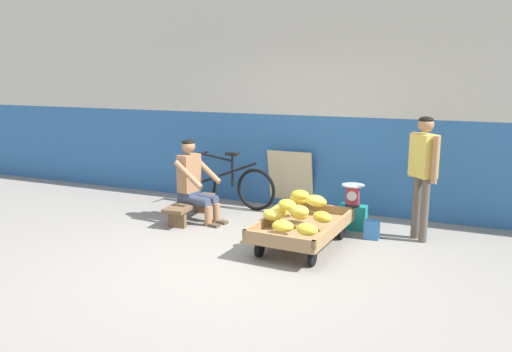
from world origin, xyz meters
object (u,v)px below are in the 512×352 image
(weighing_scale, at_px, (353,195))
(bicycle_near_left, at_px, (227,184))
(low_bench, at_px, (190,206))
(banana_cart, at_px, (302,228))
(customer_adult, at_px, (423,164))
(shopping_bag, at_px, (372,230))
(vendor_seated, at_px, (194,181))
(sign_board, at_px, (291,179))
(plastic_crate, at_px, (352,217))

(weighing_scale, bearing_deg, bicycle_near_left, 170.66)
(low_bench, bearing_deg, banana_cart, -14.58)
(banana_cart, distance_m, customer_adult, 1.66)
(shopping_bag, bearing_deg, low_bench, -176.14)
(banana_cart, bearing_deg, weighing_scale, 70.18)
(banana_cart, xyz_separation_m, shopping_bag, (0.70, 0.64, -0.12))
(bicycle_near_left, xyz_separation_m, customer_adult, (2.91, -0.49, 0.60))
(vendor_seated, distance_m, shopping_bag, 2.48)
(weighing_scale, relative_size, shopping_bag, 1.25)
(low_bench, relative_size, bicycle_near_left, 0.68)
(banana_cart, relative_size, shopping_bag, 6.18)
(customer_adult, height_order, shopping_bag, customer_adult)
(banana_cart, bearing_deg, low_bench, 165.42)
(bicycle_near_left, relative_size, sign_board, 1.87)
(banana_cart, height_order, vendor_seated, vendor_seated)
(low_bench, xyz_separation_m, bicycle_near_left, (0.14, 0.86, 0.15))
(banana_cart, xyz_separation_m, plastic_crate, (0.36, 1.00, -0.09))
(bicycle_near_left, height_order, shopping_bag, bicycle_near_left)
(low_bench, height_order, bicycle_near_left, bicycle_near_left)
(sign_board, relative_size, shopping_bag, 3.69)
(sign_board, distance_m, customer_adult, 2.21)
(banana_cart, height_order, weighing_scale, weighing_scale)
(plastic_crate, bearing_deg, customer_adult, -10.09)
(banana_cart, relative_size, low_bench, 1.32)
(weighing_scale, xyz_separation_m, bicycle_near_left, (-2.04, 0.33, -0.10))
(banana_cart, distance_m, vendor_seated, 1.82)
(low_bench, bearing_deg, sign_board, 47.92)
(plastic_crate, bearing_deg, sign_board, 149.21)
(plastic_crate, distance_m, sign_board, 1.32)
(plastic_crate, xyz_separation_m, weighing_scale, (0.00, -0.00, 0.30))
(vendor_seated, height_order, bicycle_near_left, vendor_seated)
(customer_adult, bearing_deg, weighing_scale, 169.98)
(sign_board, distance_m, shopping_bag, 1.80)
(vendor_seated, bearing_deg, shopping_bag, 4.35)
(shopping_bag, bearing_deg, weighing_scale, 133.59)
(bicycle_near_left, distance_m, sign_board, 0.99)
(banana_cart, relative_size, weighing_scale, 4.95)
(weighing_scale, bearing_deg, plastic_crate, 90.00)
(banana_cart, bearing_deg, vendor_seated, 165.20)
(low_bench, xyz_separation_m, vendor_seated, (0.09, -0.02, 0.37))
(banana_cart, height_order, plastic_crate, banana_cart)
(banana_cart, bearing_deg, bicycle_near_left, 141.55)
(vendor_seated, relative_size, bicycle_near_left, 0.69)
(low_bench, relative_size, customer_adult, 0.73)
(shopping_bag, bearing_deg, customer_adult, 20.31)
(bicycle_near_left, relative_size, shopping_bag, 6.91)
(banana_cart, distance_m, bicycle_near_left, 2.15)
(banana_cart, xyz_separation_m, bicycle_near_left, (-1.68, 1.33, 0.11))
(vendor_seated, xyz_separation_m, sign_board, (0.98, 1.20, -0.13))
(vendor_seated, distance_m, sign_board, 1.56)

